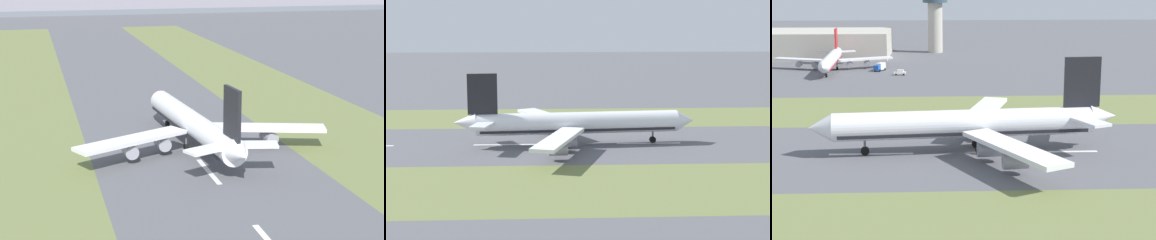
# 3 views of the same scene
# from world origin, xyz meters

# --- Properties ---
(ground_plane) EXTENTS (800.00, 800.00, 0.00)m
(ground_plane) POSITION_xyz_m (0.00, 0.00, 0.00)
(ground_plane) COLOR #56565B
(grass_median_west) EXTENTS (40.00, 600.00, 0.01)m
(grass_median_west) POSITION_xyz_m (-45.00, 0.00, 0.00)
(grass_median_west) COLOR olive
(grass_median_west) RESTS_ON ground
(grass_median_east) EXTENTS (40.00, 600.00, 0.01)m
(grass_median_east) POSITION_xyz_m (45.00, 0.00, 0.00)
(grass_median_east) COLOR olive
(grass_median_east) RESTS_ON ground
(centreline_dash_mid) EXTENTS (1.20, 18.00, 0.01)m
(centreline_dash_mid) POSITION_xyz_m (0.00, -17.98, 0.01)
(centreline_dash_mid) COLOR silver
(centreline_dash_mid) RESTS_ON ground
(centreline_dash_far) EXTENTS (1.20, 18.00, 0.01)m
(centreline_dash_far) POSITION_xyz_m (0.00, 22.02, 0.01)
(centreline_dash_far) COLOR silver
(centreline_dash_far) RESTS_ON ground
(airplane_main_jet) EXTENTS (63.89, 67.22, 20.20)m
(airplane_main_jet) POSITION_xyz_m (1.35, 0.12, 6.02)
(airplane_main_jet) COLOR white
(airplane_main_jet) RESTS_ON ground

